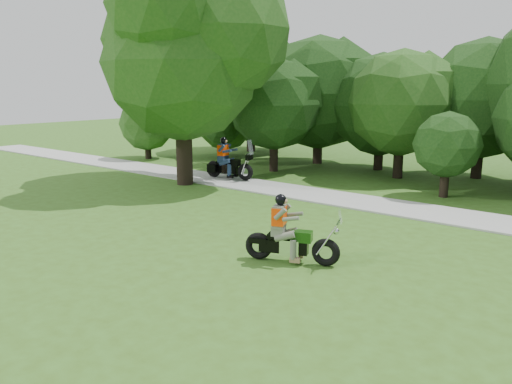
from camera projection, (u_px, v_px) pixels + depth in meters
The scene contains 5 objects.
ground at pixel (314, 297), 9.80m from camera, with size 100.00×100.00×0.00m, color #365919.
walkway at pixel (448, 215), 15.91m from camera, with size 60.00×2.20×0.06m, color #9F9F9A.
big_tree_west at pixel (187, 44), 20.27m from camera, with size 8.64×6.56×9.96m.
chopper_motorcycle at pixel (287, 238), 11.66m from camera, with size 2.22×1.18×1.63m.
touring_motorcycle at pixel (226, 164), 22.01m from camera, with size 2.41×0.94×1.83m.
Camera 1 is at (4.83, -7.87, 4.06)m, focal length 35.00 mm.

